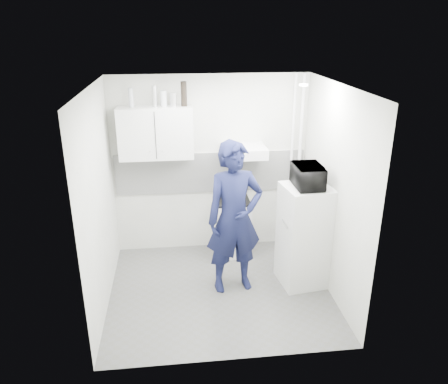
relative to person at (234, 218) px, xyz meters
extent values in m
plane|color=#53534D|center=(-0.19, -0.08, -0.98)|extent=(2.80, 2.80, 0.00)
plane|color=white|center=(-0.19, -0.08, 1.62)|extent=(2.80, 2.80, 0.00)
plane|color=silver|center=(-0.19, 1.17, 0.32)|extent=(2.80, 0.00, 2.80)
plane|color=silver|center=(-1.59, -0.08, 0.32)|extent=(0.00, 2.60, 2.60)
plane|color=silver|center=(1.21, -0.08, 0.32)|extent=(0.00, 2.60, 2.60)
imported|color=#111536|center=(0.00, 0.00, 0.00)|extent=(0.78, 0.58, 1.96)
cube|color=white|center=(0.09, 0.92, -0.57)|extent=(0.52, 0.52, 0.83)
cube|color=silver|center=(0.91, 0.02, -0.30)|extent=(0.63, 0.63, 1.35)
cube|color=black|center=(0.09, 0.92, -0.14)|extent=(0.50, 0.50, 0.03)
cylinder|color=silver|center=(0.07, 0.87, -0.07)|extent=(0.19, 0.19, 0.10)
imported|color=black|center=(0.91, 0.02, 0.51)|extent=(0.50, 0.34, 0.27)
cylinder|color=#B2B7BC|center=(-1.24, 1.00, 1.34)|extent=(0.06, 0.06, 0.25)
cylinder|color=silver|center=(-0.93, 1.00, 1.36)|extent=(0.06, 0.06, 0.28)
cylinder|color=#B2B7BC|center=(-0.82, 1.00, 1.32)|extent=(0.08, 0.08, 0.21)
cylinder|color=silver|center=(-0.69, 1.00, 1.31)|extent=(0.09, 0.09, 0.18)
cylinder|color=black|center=(-0.55, 1.00, 1.38)|extent=(0.08, 0.08, 0.32)
cube|color=silver|center=(-0.94, 1.00, 0.87)|extent=(1.00, 0.35, 0.70)
cube|color=white|center=(0.26, 0.92, 0.59)|extent=(0.60, 0.50, 0.14)
cube|color=white|center=(-0.19, 1.16, 0.22)|extent=(2.74, 0.03, 0.60)
cylinder|color=white|center=(1.11, 1.09, 0.32)|extent=(0.05, 0.05, 2.60)
cylinder|color=white|center=(0.99, 1.09, 0.32)|extent=(0.04, 0.04, 2.60)
cylinder|color=white|center=(0.81, 0.12, 1.59)|extent=(0.10, 0.10, 0.02)
camera|label=1|loc=(-0.70, -4.86, 2.26)|focal=35.00mm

